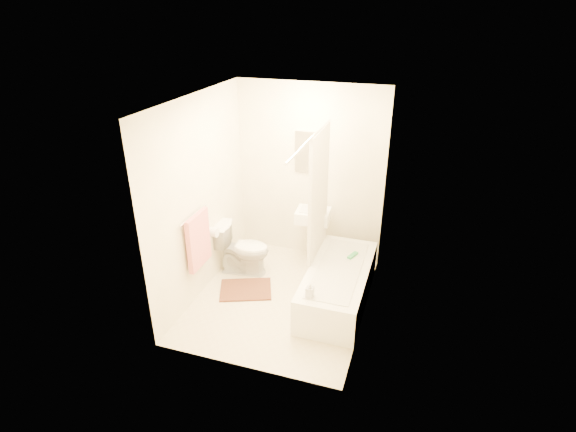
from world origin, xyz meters
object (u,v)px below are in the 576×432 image
(toilet, at_px, (243,249))
(bathtub, at_px, (338,285))
(sink, at_px, (313,234))
(bath_mat, at_px, (246,289))
(soap_bottle, at_px, (310,290))

(toilet, xyz_separation_m, bathtub, (1.33, -0.26, -0.12))
(sink, bearing_deg, bath_mat, -127.75)
(bath_mat, height_order, soap_bottle, soap_bottle)
(toilet, relative_size, bathtub, 0.44)
(sink, distance_m, bath_mat, 1.19)
(toilet, distance_m, bathtub, 1.36)
(bath_mat, bearing_deg, toilet, 115.41)
(soap_bottle, bearing_deg, bathtub, 74.16)
(toilet, relative_size, sink, 0.81)
(sink, bearing_deg, toilet, -151.51)
(sink, distance_m, bathtub, 0.97)
(toilet, distance_m, bath_mat, 0.56)
(toilet, height_order, bath_mat, toilet)
(bathtub, relative_size, bath_mat, 2.49)
(sink, relative_size, soap_bottle, 5.02)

